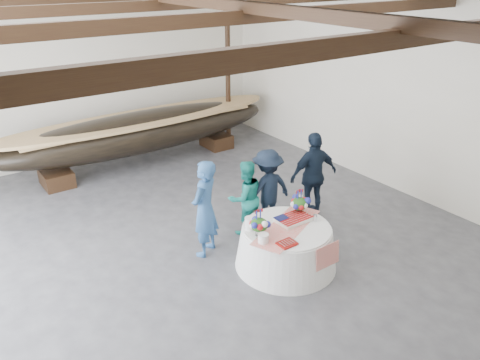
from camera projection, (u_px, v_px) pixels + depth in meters
floor at (213, 250)px, 8.80m from camera, size 10.00×12.00×0.01m
wall_back at (89, 75)px, 12.30m from camera, size 10.00×0.02×4.50m
wall_right at (398, 94)px, 10.50m from camera, size 0.02×12.00×4.50m
pavilion_structure at (181, 24)px, 7.72m from camera, size 9.80×11.76×4.50m
longboat_display at (142, 132)px, 12.24m from camera, size 7.68×1.54×1.44m
banquet_table at (286, 246)px, 8.23m from camera, size 1.80×1.80×0.77m
tabletop_items at (280, 218)px, 8.07m from camera, size 1.74×1.17×0.40m
guest_woman_blue at (205, 209)px, 8.37m from camera, size 0.80×0.72×1.84m
guest_woman_teal at (245, 198)px, 9.11m from camera, size 0.78×0.63×1.52m
guest_man_left at (267, 189)px, 9.30m from camera, size 1.10×0.67×1.66m
guest_man_right at (314, 175)px, 9.69m from camera, size 1.15×0.63×1.85m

